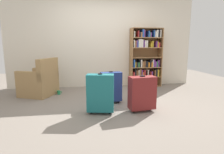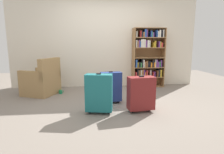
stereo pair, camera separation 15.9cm
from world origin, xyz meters
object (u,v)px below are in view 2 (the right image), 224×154
Objects in this scene: bookshelf at (148,56)px; suitcase_teal at (99,93)px; suitcase_navy_blue at (111,87)px; suitcase_dark_red at (141,93)px; mug at (61,92)px; armchair at (42,82)px.

suitcase_teal is at bearing -126.61° from bookshelf.
suitcase_navy_blue is 1.01× the size of suitcase_dark_red.
bookshelf is 2.52× the size of suitcase_dark_red.
bookshelf reaches higher than mug.
suitcase_teal is (0.91, -1.42, 0.33)m from mug.
mug is (-2.39, -0.58, -0.83)m from bookshelf.
suitcase_teal is (-1.49, -2.00, -0.50)m from bookshelf.
bookshelf is 2.31× the size of suitcase_teal.
armchair is 2.53m from suitcase_dark_red.
suitcase_dark_red is (1.67, -1.42, 0.30)m from mug.
armchair reaches higher than suitcase_dark_red.
suitcase_navy_blue is at bearing -28.09° from armchair.
suitcase_teal is at bearing -179.83° from suitcase_dark_red.
mug is at bearing -166.43° from bookshelf.
armchair is at bearing -168.35° from bookshelf.
suitcase_dark_red is (2.10, -1.41, 0.03)m from armchair.
suitcase_navy_blue is at bearing 131.24° from suitcase_dark_red.
mug is at bearing 139.64° from suitcase_dark_red.
armchair is 7.70× the size of mug.
mug is 0.18× the size of suitcase_dark_red.
suitcase_teal is at bearing -116.65° from suitcase_navy_blue.
armchair is 1.37× the size of suitcase_navy_blue.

